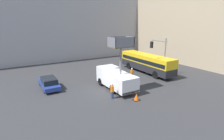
{
  "coord_description": "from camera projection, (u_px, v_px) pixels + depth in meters",
  "views": [
    {
      "loc": [
        -9.93,
        -17.13,
        8.0
      ],
      "look_at": [
        0.94,
        1.0,
        2.21
      ],
      "focal_mm": 28.0,
      "sensor_mm": 36.0,
      "label": 1
    }
  ],
  "objects": [
    {
      "name": "utility_truck",
      "position": [
        116.0,
        77.0,
        21.34
      ],
      "size": [
        2.51,
        6.1,
        6.46
      ],
      "color": "white",
      "rests_on": "ground_plane"
    },
    {
      "name": "traffic_cone_near_truck",
      "position": [
        136.0,
        97.0,
        18.46
      ],
      "size": [
        0.67,
        0.67,
        0.76
      ],
      "color": "black",
      "rests_on": "ground_plane"
    },
    {
      "name": "road_worker_directing",
      "position": [
        132.0,
        74.0,
        24.79
      ],
      "size": [
        0.38,
        0.38,
        1.81
      ],
      "rotation": [
        0.0,
        0.0,
        4.58
      ],
      "color": "navy",
      "rests_on": "ground_plane"
    },
    {
      "name": "traffic_light_pole",
      "position": [
        160.0,
        51.0,
        25.58
      ],
      "size": [
        3.16,
        2.91,
        5.73
      ],
      "color": "slate",
      "rests_on": "ground_plane"
    },
    {
      "name": "road_worker_near_truck",
      "position": [
        112.0,
        91.0,
        18.75
      ],
      "size": [
        0.38,
        0.38,
        1.74
      ],
      "rotation": [
        0.0,
        0.0,
        3.3
      ],
      "color": "navy",
      "rests_on": "ground_plane"
    },
    {
      "name": "parked_car_curbside",
      "position": [
        49.0,
        83.0,
        21.75
      ],
      "size": [
        1.84,
        4.73,
        1.4
      ],
      "color": "navy",
      "rests_on": "ground_plane"
    },
    {
      "name": "building_backdrop_far",
      "position": [
        56.0,
        26.0,
        38.94
      ],
      "size": [
        44.0,
        10.0,
        14.26
      ],
      "color": "#9E9EA3",
      "rests_on": "ground_plane"
    },
    {
      "name": "city_bus",
      "position": [
        146.0,
        62.0,
        28.47
      ],
      "size": [
        2.43,
        10.54,
        2.94
      ],
      "rotation": [
        0.0,
        0.0,
        1.69
      ],
      "color": "#232328",
      "rests_on": "ground_plane"
    },
    {
      "name": "building_backdrop_side",
      "position": [
        194.0,
        28.0,
        36.16
      ],
      "size": [
        10.0,
        28.0,
        13.86
      ],
      "color": "tan",
      "rests_on": "ground_plane"
    },
    {
      "name": "ground_plane",
      "position": [
        110.0,
        90.0,
        21.21
      ],
      "size": [
        120.0,
        120.0,
        0.0
      ],
      "primitive_type": "plane",
      "color": "#333335"
    }
  ]
}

